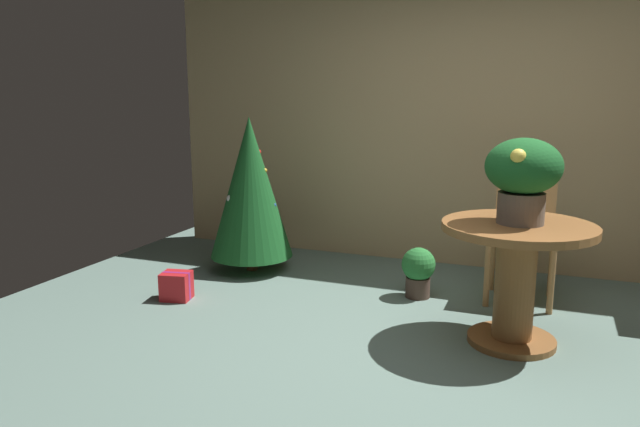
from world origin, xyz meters
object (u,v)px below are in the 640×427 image
object	(u,v)px
round_dining_table	(516,267)
gift_box_red	(176,286)
wooden_chair_far	(524,226)
flower_vase	(523,174)
potted_plant	(418,270)
holiday_tree	(250,188)

from	to	relation	value
round_dining_table	gift_box_red	world-z (taller)	round_dining_table
round_dining_table	wooden_chair_far	distance (m)	0.90
flower_vase	wooden_chair_far	size ratio (longest dim) A/B	0.52
flower_vase	gift_box_red	bearing A→B (deg)	-177.97
wooden_chair_far	potted_plant	distance (m)	0.84
wooden_chair_far	gift_box_red	bearing A→B (deg)	-157.86
flower_vase	holiday_tree	world-z (taller)	holiday_tree
round_dining_table	gift_box_red	distance (m)	2.43
flower_vase	potted_plant	xyz separation A→B (m)	(-0.72, 0.63, -0.85)
flower_vase	wooden_chair_far	bearing A→B (deg)	90.21
flower_vase	potted_plant	world-z (taller)	flower_vase
round_dining_table	potted_plant	bearing A→B (deg)	138.93
holiday_tree	potted_plant	world-z (taller)	holiday_tree
round_dining_table	holiday_tree	world-z (taller)	holiday_tree
holiday_tree	gift_box_red	world-z (taller)	holiday_tree
potted_plant	wooden_chair_far	bearing A→B (deg)	20.20
wooden_chair_far	gift_box_red	xyz separation A→B (m)	(-2.40, -0.98, -0.45)
potted_plant	holiday_tree	bearing A→B (deg)	173.34
wooden_chair_far	holiday_tree	size ratio (longest dim) A/B	0.74
holiday_tree	gift_box_red	size ratio (longest dim) A/B	5.54
potted_plant	flower_vase	bearing A→B (deg)	-40.82
wooden_chair_far	holiday_tree	xyz separation A→B (m)	(-2.23, -0.09, 0.18)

